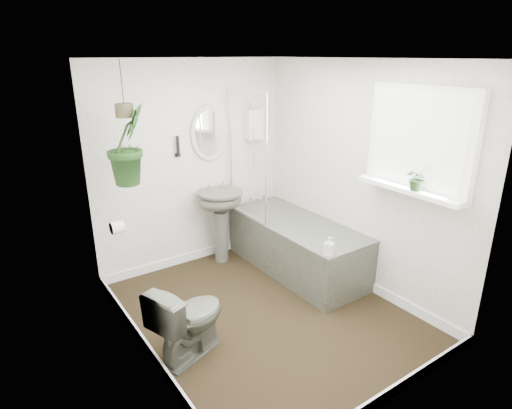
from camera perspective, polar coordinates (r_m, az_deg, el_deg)
floor at (r=4.23m, az=1.20°, el=-14.25°), size 2.30×2.80×0.02m
ceiling at (r=3.52m, az=1.48°, el=19.04°), size 2.30×2.80×0.02m
wall_back at (r=4.87m, az=-8.52°, el=5.17°), size 2.30×0.02×2.30m
wall_front at (r=2.78m, az=18.79°, el=-6.86°), size 2.30×0.02×2.30m
wall_left at (r=3.21m, az=-15.70°, el=-2.99°), size 0.02×2.80×2.30m
wall_right at (r=4.46m, az=13.48°, el=3.52°), size 0.02×2.80×2.30m
skirting at (r=4.19m, az=1.20°, el=-13.57°), size 2.30×2.80×0.10m
bathtub at (r=4.86m, az=5.43°, el=-5.54°), size 0.72×1.72×0.58m
bath_screen at (r=4.72m, az=-1.14°, el=6.53°), size 0.04×0.72×1.40m
shower_box at (r=5.13m, az=-0.25°, el=10.66°), size 0.20×0.10×0.35m
oval_mirror at (r=4.86m, az=-6.17°, el=9.47°), size 0.46×0.03×0.62m
wall_sconce at (r=4.70m, az=-10.37°, el=7.67°), size 0.04×0.04×0.22m
toilet_roll_holder at (r=3.94m, az=-18.02°, el=-2.91°), size 0.11×0.11×0.11m
window_recess at (r=3.88m, az=21.05°, el=8.00°), size 0.08×1.00×0.90m
window_sill at (r=3.92m, az=19.73°, el=1.92°), size 0.18×1.00×0.04m
window_blinds at (r=3.84m, az=20.66°, el=7.95°), size 0.01×0.86×0.76m
toilet at (r=3.59m, az=-8.94°, el=-14.81°), size 0.73×0.56×0.66m
pedestal_sink at (r=5.00m, az=-4.69°, el=-2.92°), size 0.52×0.45×0.87m
sill_plant at (r=3.82m, az=20.63°, el=3.34°), size 0.23×0.22×0.21m
hanging_plant at (r=4.05m, az=-16.72°, el=7.64°), size 0.50×0.47×0.73m
soap_bottle at (r=3.99m, az=9.70°, el=-5.48°), size 0.11×0.11×0.18m
hanging_pot at (r=4.01m, az=-17.15°, el=11.90°), size 0.16×0.16×0.12m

